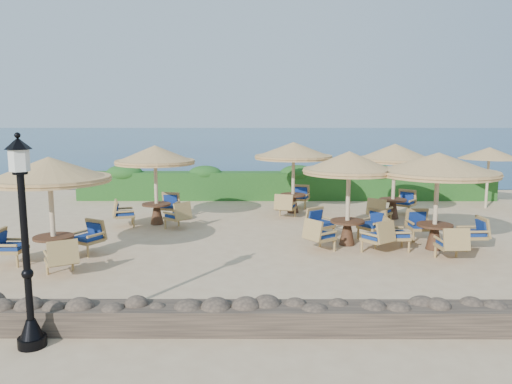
{
  "coord_description": "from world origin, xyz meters",
  "views": [
    {
      "loc": [
        -1.22,
        -14.24,
        3.64
      ],
      "look_at": [
        -1.28,
        0.89,
        1.3
      ],
      "focal_mm": 35.0,
      "sensor_mm": 36.0,
      "label": 1
    }
  ],
  "objects_px": {
    "cafe_set_1": "(349,183)",
    "cafe_set_4": "(293,159)",
    "extra_parasol": "(489,153)",
    "cafe_set_5": "(394,163)",
    "cafe_set_2": "(437,180)",
    "cafe_set_0": "(50,186)",
    "cafe_set_3": "(155,169)",
    "lamp_post": "(26,252)"
  },
  "relations": [
    {
      "from": "cafe_set_5",
      "to": "lamp_post",
      "type": "bearing_deg",
      "value": -130.06
    },
    {
      "from": "extra_parasol",
      "to": "cafe_set_0",
      "type": "height_order",
      "value": "cafe_set_0"
    },
    {
      "from": "cafe_set_1",
      "to": "cafe_set_4",
      "type": "distance_m",
      "value": 4.87
    },
    {
      "from": "cafe_set_1",
      "to": "cafe_set_5",
      "type": "distance_m",
      "value": 4.27
    },
    {
      "from": "extra_parasol",
      "to": "cafe_set_3",
      "type": "height_order",
      "value": "cafe_set_3"
    },
    {
      "from": "extra_parasol",
      "to": "cafe_set_5",
      "type": "xyz_separation_m",
      "value": [
        -4.24,
        -2.06,
        -0.19
      ]
    },
    {
      "from": "cafe_set_0",
      "to": "cafe_set_4",
      "type": "relative_size",
      "value": 1.0
    },
    {
      "from": "cafe_set_2",
      "to": "cafe_set_3",
      "type": "xyz_separation_m",
      "value": [
        -8.21,
        3.17,
        -0.04
      ]
    },
    {
      "from": "extra_parasol",
      "to": "cafe_set_3",
      "type": "distance_m",
      "value": 12.78
    },
    {
      "from": "cafe_set_0",
      "to": "cafe_set_1",
      "type": "xyz_separation_m",
      "value": [
        7.53,
        1.88,
        -0.17
      ]
    },
    {
      "from": "extra_parasol",
      "to": "cafe_set_5",
      "type": "distance_m",
      "value": 4.72
    },
    {
      "from": "extra_parasol",
      "to": "cafe_set_0",
      "type": "xyz_separation_m",
      "value": [
        -14.03,
        -7.57,
        -0.23
      ]
    },
    {
      "from": "cafe_set_0",
      "to": "cafe_set_3",
      "type": "bearing_deg",
      "value": 70.59
    },
    {
      "from": "cafe_set_1",
      "to": "cafe_set_2",
      "type": "bearing_deg",
      "value": -11.92
    },
    {
      "from": "cafe_set_1",
      "to": "cafe_set_4",
      "type": "bearing_deg",
      "value": 104.33
    },
    {
      "from": "cafe_set_3",
      "to": "cafe_set_4",
      "type": "relative_size",
      "value": 0.95
    },
    {
      "from": "cafe_set_3",
      "to": "cafe_set_5",
      "type": "relative_size",
      "value": 1.04
    },
    {
      "from": "cafe_set_2",
      "to": "cafe_set_4",
      "type": "bearing_deg",
      "value": 123.91
    },
    {
      "from": "cafe_set_4",
      "to": "cafe_set_0",
      "type": "bearing_deg",
      "value": -133.82
    },
    {
      "from": "cafe_set_0",
      "to": "cafe_set_2",
      "type": "relative_size",
      "value": 0.91
    },
    {
      "from": "cafe_set_3",
      "to": "cafe_set_4",
      "type": "bearing_deg",
      "value": 23.28
    },
    {
      "from": "cafe_set_2",
      "to": "cafe_set_4",
      "type": "xyz_separation_m",
      "value": [
        -3.49,
        5.2,
        0.11
      ]
    },
    {
      "from": "extra_parasol",
      "to": "cafe_set_4",
      "type": "height_order",
      "value": "cafe_set_4"
    },
    {
      "from": "lamp_post",
      "to": "cafe_set_2",
      "type": "bearing_deg",
      "value": 34.77
    },
    {
      "from": "cafe_set_0",
      "to": "cafe_set_4",
      "type": "distance_m",
      "value": 9.14
    },
    {
      "from": "cafe_set_4",
      "to": "cafe_set_5",
      "type": "distance_m",
      "value": 3.62
    },
    {
      "from": "cafe_set_2",
      "to": "cafe_set_1",
      "type": "bearing_deg",
      "value": 168.08
    },
    {
      "from": "lamp_post",
      "to": "cafe_set_5",
      "type": "bearing_deg",
      "value": 49.94
    },
    {
      "from": "lamp_post",
      "to": "extra_parasol",
      "type": "distance_m",
      "value": 17.41
    },
    {
      "from": "lamp_post",
      "to": "cafe_set_5",
      "type": "distance_m",
      "value": 12.99
    },
    {
      "from": "cafe_set_1",
      "to": "cafe_set_2",
      "type": "distance_m",
      "value": 2.35
    },
    {
      "from": "cafe_set_4",
      "to": "lamp_post",
      "type": "bearing_deg",
      "value": -113.97
    },
    {
      "from": "cafe_set_2",
      "to": "cafe_set_5",
      "type": "height_order",
      "value": "same"
    },
    {
      "from": "lamp_post",
      "to": "cafe_set_4",
      "type": "bearing_deg",
      "value": 66.03
    },
    {
      "from": "extra_parasol",
      "to": "cafe_set_1",
      "type": "relative_size",
      "value": 0.91
    },
    {
      "from": "cafe_set_4",
      "to": "cafe_set_2",
      "type": "bearing_deg",
      "value": -56.09
    },
    {
      "from": "cafe_set_4",
      "to": "cafe_set_3",
      "type": "bearing_deg",
      "value": -156.72
    },
    {
      "from": "cafe_set_4",
      "to": "cafe_set_5",
      "type": "height_order",
      "value": "same"
    },
    {
      "from": "cafe_set_3",
      "to": "cafe_set_1",
      "type": "bearing_deg",
      "value": -24.36
    },
    {
      "from": "cafe_set_2",
      "to": "cafe_set_3",
      "type": "height_order",
      "value": "same"
    },
    {
      "from": "cafe_set_1",
      "to": "cafe_set_4",
      "type": "height_order",
      "value": "same"
    },
    {
      "from": "lamp_post",
      "to": "cafe_set_1",
      "type": "xyz_separation_m",
      "value": [
        6.11,
        6.31,
        0.21
      ]
    }
  ]
}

